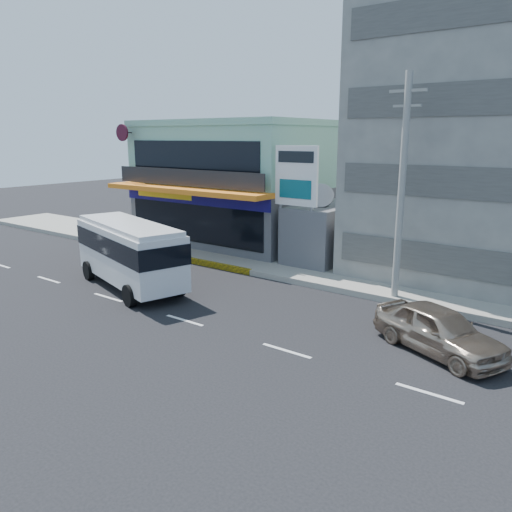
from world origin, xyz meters
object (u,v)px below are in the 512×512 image
(shop_building, at_px, (242,185))
(sedan, at_px, (439,330))
(satellite_dish, at_px, (320,205))
(utility_pole_near, at_px, (402,189))
(billboard, at_px, (296,183))
(minibus, at_px, (129,249))
(motorcycle_rider, at_px, (170,263))

(shop_building, xyz_separation_m, sedan, (17.28, -10.89, -3.16))
(satellite_dish, height_order, utility_pole_near, utility_pole_near)
(shop_building, distance_m, billboard, 8.92)
(minibus, height_order, sedan, minibus)
(utility_pole_near, xyz_separation_m, minibus, (-11.41, -5.66, -3.19))
(billboard, distance_m, minibus, 9.42)
(billboard, distance_m, utility_pole_near, 6.75)
(billboard, bearing_deg, shop_building, 147.68)
(satellite_dish, bearing_deg, motorcycle_rider, -126.75)
(motorcycle_rider, bearing_deg, minibus, -96.84)
(utility_pole_near, bearing_deg, satellite_dish, 149.04)
(minibus, xyz_separation_m, motorcycle_rider, (0.29, 2.41, -1.17))
(utility_pole_near, distance_m, motorcycle_rider, 12.38)
(utility_pole_near, relative_size, motorcycle_rider, 4.19)
(satellite_dish, xyz_separation_m, sedan, (9.28, -7.94, -2.74))
(shop_building, relative_size, motorcycle_rider, 5.19)
(satellite_dish, distance_m, billboard, 2.31)
(shop_building, bearing_deg, motorcycle_rider, -73.64)
(sedan, relative_size, motorcycle_rider, 2.05)
(shop_building, height_order, billboard, shop_building)
(billboard, bearing_deg, satellite_dish, 74.48)
(satellite_dish, xyz_separation_m, minibus, (-5.41, -9.26, -1.62))
(sedan, bearing_deg, utility_pole_near, 61.14)
(minibus, relative_size, motorcycle_rider, 3.44)
(minibus, distance_m, sedan, 14.79)
(minibus, bearing_deg, billboard, 56.66)
(satellite_dish, bearing_deg, sedan, -40.58)
(satellite_dish, bearing_deg, utility_pole_near, -30.96)
(satellite_dish, xyz_separation_m, utility_pole_near, (6.00, -3.60, 1.57))
(billboard, height_order, utility_pole_near, utility_pole_near)
(billboard, distance_m, motorcycle_rider, 8.01)
(sedan, bearing_deg, minibus, 119.26)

